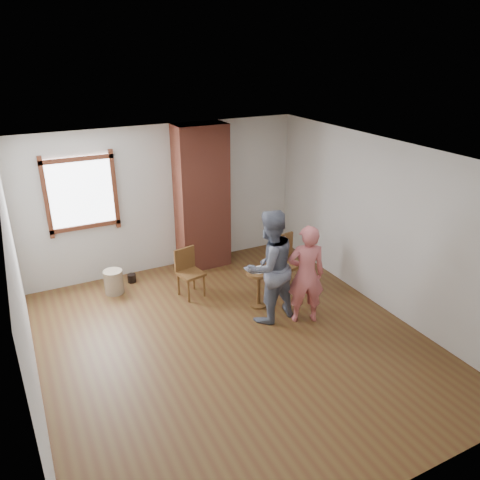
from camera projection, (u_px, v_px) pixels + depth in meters
name	position (u px, v px, depth m)	size (l,w,h in m)	color
ground	(234.00, 342.00, 6.50)	(5.50, 5.50, 0.00)	brown
room_shell	(210.00, 207.00, 6.27)	(5.04, 5.52, 2.62)	silver
brick_chimney	(202.00, 198.00, 8.30)	(0.90, 0.50, 2.60)	#A44D3A
stoneware_crock	(114.00, 282.00, 7.72)	(0.31, 0.31, 0.40)	tan
dark_pot	(132.00, 278.00, 8.11)	(0.15, 0.15, 0.15)	black
dining_chair_left	(188.00, 270.00, 7.58)	(0.44, 0.44, 0.80)	brown
dining_chair_right	(287.00, 259.00, 7.79)	(0.49, 0.49, 0.92)	brown
side_table	(259.00, 283.00, 7.26)	(0.40, 0.40, 0.60)	brown
cake_plate	(259.00, 271.00, 7.19)	(0.18, 0.18, 0.01)	white
cake_slice	(259.00, 269.00, 7.18)	(0.08, 0.07, 0.06)	silver
man	(269.00, 267.00, 6.75)	(0.84, 0.65, 1.72)	#131934
person_pink	(306.00, 274.00, 6.75)	(0.55, 0.36, 1.52)	#D96C71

